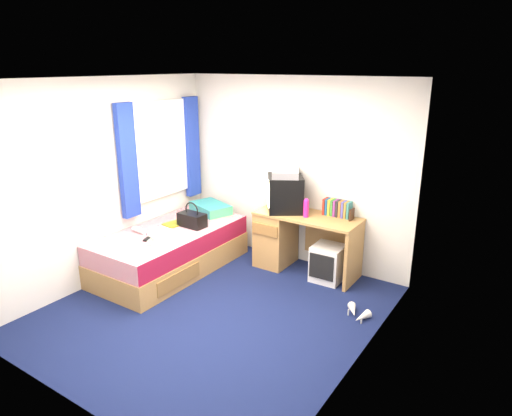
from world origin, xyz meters
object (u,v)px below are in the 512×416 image
Objects in this scene: handbag at (192,219)px; water_bottle at (139,230)px; desk at (288,237)px; storage_cube at (328,263)px; towel at (162,234)px; white_heels at (357,314)px; pillow at (210,208)px; picture_frame at (352,215)px; bed at (171,250)px; colour_swatch_fan at (150,242)px; aerosol_can at (303,207)px; magazine at (175,224)px; vcr at (286,173)px; crt_tv at (285,193)px; pink_water_bottle at (306,209)px; remote_control at (148,239)px.

water_bottle is (-0.39, -0.54, -0.06)m from handbag.
storage_cube is (0.61, -0.09, -0.18)m from desk.
white_heels is (2.32, 0.46, -0.54)m from towel.
pillow is 2.02m from picture_frame.
colour_swatch_fan is (0.11, -0.44, 0.28)m from bed.
aerosol_can is 1.42m from handbag.
aerosol_can is at bearing 36.32° from water_bottle.
desk is 1.48m from magazine.
vcr is 1.44× the size of white_heels.
picture_frame is at bearing 118.66° from white_heels.
picture_frame is (1.99, 1.03, 0.55)m from bed.
aerosol_can is 2.04m from water_bottle.
picture_frame is 2.59m from water_bottle.
bed is at bearing -85.69° from crt_tv.
storage_cube is 1.01m from crt_tv.
aerosol_can is 1.74m from towel.
picture_frame reaches higher than white_heels.
pink_water_bottle is 0.67× the size of white_heels.
desk is 2.91× the size of storage_cube.
white_heels is (2.33, 0.65, -0.51)m from colour_swatch_fan.
magazine is (-0.07, -0.64, -0.06)m from pillow.
pillow is 2.15× the size of towel.
magazine is at bearing 114.05° from bed.
magazine reaches higher than bed.
handbag is at bearing -155.52° from picture_frame.
white_heels is (0.63, -0.62, -0.18)m from storage_cube.
water_bottle is at bearing -146.77° from pink_water_bottle.
magazine is at bearing 114.92° from towel.
crt_tv is 1.70× the size of handbag.
storage_cube is at bearing 53.19° from vcr.
white_heels is at bearing 26.53° from crt_tv.
pillow reaches higher than remote_control.
bed is 5.57× the size of handbag.
towel is 0.86× the size of white_heels.
water_bottle is (-1.37, -1.21, -0.67)m from vcr.
crt_tv is at bearing 178.85° from aerosol_can.
vcr is at bearing 30.81° from magazine.
storage_cube is at bearing 14.58° from remote_control.
storage_cube is at bearing -12.06° from aerosol_can.
magazine is (-1.28, -0.72, 0.14)m from desk.
picture_frame is (0.18, 0.20, 0.60)m from storage_cube.
towel is at bearing 31.64° from remote_control.
crt_tv is at bearing 29.87° from remote_control.
pillow is 2.62× the size of colour_swatch_fan.
picture_frame is (0.86, 0.11, -0.16)m from crt_tv.
crt_tv is (-0.06, 0.00, 0.57)m from desk.
white_heels is (1.31, -0.71, -0.94)m from crt_tv.
white_heels is (1.24, -0.71, -0.37)m from desk.
aerosol_can reaches higher than storage_cube.
magazine is at bearing -179.72° from white_heels.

